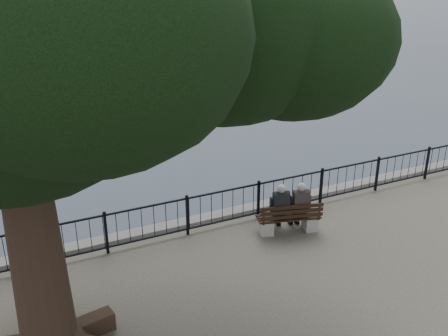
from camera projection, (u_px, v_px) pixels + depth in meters
harbor at (216, 234)px, 13.42m from camera, size 260.00×260.00×1.20m
railing at (224, 206)px, 12.60m from camera, size 22.06×0.06×1.00m
bench at (289, 221)px, 12.41m from camera, size 1.66×0.87×0.84m
person_left at (279, 209)px, 12.33m from camera, size 0.49×0.72×1.33m
person_right at (299, 207)px, 12.42m from camera, size 0.49×0.72×1.33m
tree at (58, 23)px, 7.02m from camera, size 10.14×7.08×8.28m
lion_monument at (46, 18)px, 52.77m from camera, size 5.63×5.63×8.40m
sailboat_c at (166, 103)px, 26.98m from camera, size 3.01×5.35×10.35m
sailboat_d at (192, 60)px, 39.18m from camera, size 3.97×6.37×11.45m
sailboat_f at (48, 55)px, 41.41m from camera, size 2.72×5.57×11.24m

